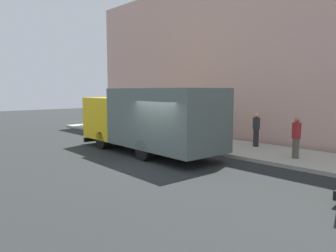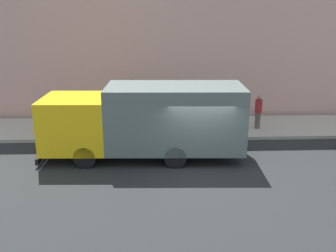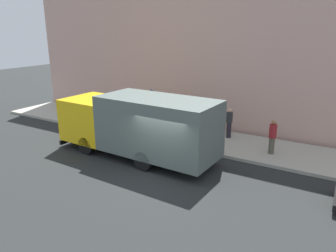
{
  "view_description": "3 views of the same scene",
  "coord_description": "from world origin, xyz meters",
  "px_view_note": "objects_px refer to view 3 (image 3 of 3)",
  "views": [
    {
      "loc": [
        -8.22,
        -9.45,
        2.92
      ],
      "look_at": [
        1.08,
        0.71,
        1.39
      ],
      "focal_mm": 34.06,
      "sensor_mm": 36.0,
      "label": 1
    },
    {
      "loc": [
        -13.57,
        1.78,
        5.89
      ],
      "look_at": [
        1.45,
        1.18,
        1.23
      ],
      "focal_mm": 39.88,
      "sensor_mm": 36.0,
      "label": 2
    },
    {
      "loc": [
        -10.71,
        -6.62,
        6.01
      ],
      "look_at": [
        1.48,
        0.64,
        1.67
      ],
      "focal_mm": 34.35,
      "sensor_mm": 36.0,
      "label": 3
    }
  ],
  "objects_px": {
    "large_utility_truck": "(138,124)",
    "pedestrian_standing": "(229,122)",
    "traffic_cone_orange": "(108,123)",
    "street_sign_post": "(151,110)",
    "pedestrian_walking": "(189,112)",
    "pedestrian_third": "(272,136)"
  },
  "relations": [
    {
      "from": "pedestrian_walking",
      "to": "street_sign_post",
      "type": "bearing_deg",
      "value": -27.64
    },
    {
      "from": "pedestrian_standing",
      "to": "street_sign_post",
      "type": "distance_m",
      "value": 4.34
    },
    {
      "from": "pedestrian_standing",
      "to": "pedestrian_third",
      "type": "xyz_separation_m",
      "value": [
        -1.23,
        -2.64,
        0.01
      ]
    },
    {
      "from": "pedestrian_walking",
      "to": "pedestrian_standing",
      "type": "xyz_separation_m",
      "value": [
        -0.59,
        -2.79,
        -0.06
      ]
    },
    {
      "from": "large_utility_truck",
      "to": "pedestrian_third",
      "type": "relative_size",
      "value": 4.89
    },
    {
      "from": "pedestrian_standing",
      "to": "traffic_cone_orange",
      "type": "relative_size",
      "value": 2.35
    },
    {
      "from": "pedestrian_third",
      "to": "street_sign_post",
      "type": "xyz_separation_m",
      "value": [
        -1.02,
        6.27,
        0.72
      ]
    },
    {
      "from": "pedestrian_standing",
      "to": "street_sign_post",
      "type": "relative_size",
      "value": 0.61
    },
    {
      "from": "large_utility_truck",
      "to": "pedestrian_standing",
      "type": "height_order",
      "value": "large_utility_truck"
    },
    {
      "from": "pedestrian_third",
      "to": "pedestrian_standing",
      "type": "bearing_deg",
      "value": -94.44
    },
    {
      "from": "pedestrian_walking",
      "to": "street_sign_post",
      "type": "relative_size",
      "value": 0.65
    },
    {
      "from": "pedestrian_standing",
      "to": "pedestrian_third",
      "type": "relative_size",
      "value": 0.98
    },
    {
      "from": "large_utility_truck",
      "to": "street_sign_post",
      "type": "height_order",
      "value": "large_utility_truck"
    },
    {
      "from": "large_utility_truck",
      "to": "traffic_cone_orange",
      "type": "bearing_deg",
      "value": 61.29
    },
    {
      "from": "traffic_cone_orange",
      "to": "street_sign_post",
      "type": "relative_size",
      "value": 0.26
    },
    {
      "from": "large_utility_truck",
      "to": "traffic_cone_orange",
      "type": "relative_size",
      "value": 11.68
    },
    {
      "from": "large_utility_truck",
      "to": "pedestrian_walking",
      "type": "bearing_deg",
      "value": 0.61
    },
    {
      "from": "large_utility_truck",
      "to": "pedestrian_third",
      "type": "distance_m",
      "value": 6.47
    },
    {
      "from": "pedestrian_walking",
      "to": "street_sign_post",
      "type": "height_order",
      "value": "street_sign_post"
    },
    {
      "from": "large_utility_truck",
      "to": "pedestrian_standing",
      "type": "distance_m",
      "value": 5.39
    },
    {
      "from": "traffic_cone_orange",
      "to": "street_sign_post",
      "type": "bearing_deg",
      "value": -91.73
    },
    {
      "from": "large_utility_truck",
      "to": "traffic_cone_orange",
      "type": "xyz_separation_m",
      "value": [
        2.34,
        3.95,
        -1.13
      ]
    }
  ]
}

